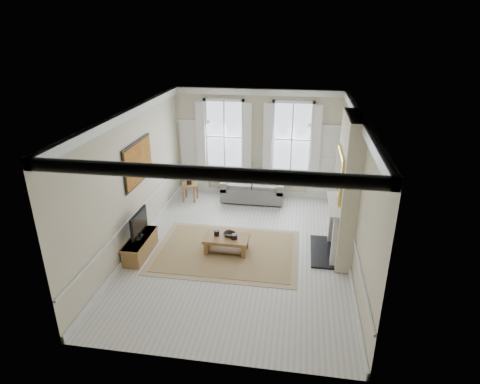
% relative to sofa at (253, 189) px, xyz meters
% --- Properties ---
extents(floor, '(7.20, 7.20, 0.00)m').
position_rel_sofa_xyz_m(floor, '(0.07, -3.11, -0.37)').
color(floor, '#B7B5AD').
rests_on(floor, ground).
extents(ceiling, '(7.20, 7.20, 0.00)m').
position_rel_sofa_xyz_m(ceiling, '(0.07, -3.11, 3.03)').
color(ceiling, white).
rests_on(ceiling, back_wall).
extents(back_wall, '(5.20, 0.00, 5.20)m').
position_rel_sofa_xyz_m(back_wall, '(0.07, 0.49, 1.33)').
color(back_wall, beige).
rests_on(back_wall, floor).
extents(left_wall, '(0.00, 7.20, 7.20)m').
position_rel_sofa_xyz_m(left_wall, '(-2.53, -3.11, 1.33)').
color(left_wall, beige).
rests_on(left_wall, floor).
extents(right_wall, '(0.00, 7.20, 7.20)m').
position_rel_sofa_xyz_m(right_wall, '(2.67, -3.11, 1.33)').
color(right_wall, beige).
rests_on(right_wall, floor).
extents(window_left, '(1.26, 0.20, 2.20)m').
position_rel_sofa_xyz_m(window_left, '(-0.98, 0.44, 1.53)').
color(window_left, '#B2BCC6').
rests_on(window_left, back_wall).
extents(window_right, '(1.26, 0.20, 2.20)m').
position_rel_sofa_xyz_m(window_right, '(1.12, 0.44, 1.53)').
color(window_right, '#B2BCC6').
rests_on(window_right, back_wall).
extents(door_left, '(0.90, 0.08, 2.30)m').
position_rel_sofa_xyz_m(door_left, '(-1.98, 0.45, 0.78)').
color(door_left, silver).
rests_on(door_left, floor).
extents(door_right, '(0.90, 0.08, 2.30)m').
position_rel_sofa_xyz_m(door_right, '(2.12, 0.45, 0.78)').
color(door_right, silver).
rests_on(door_right, floor).
extents(painting, '(0.05, 1.66, 1.06)m').
position_rel_sofa_xyz_m(painting, '(-2.49, -2.81, 1.68)').
color(painting, '#B1741E').
rests_on(painting, left_wall).
extents(chimney_breast, '(0.35, 1.70, 3.38)m').
position_rel_sofa_xyz_m(chimney_breast, '(2.49, -2.91, 1.33)').
color(chimney_breast, beige).
rests_on(chimney_breast, floor).
extents(hearth, '(0.55, 1.50, 0.05)m').
position_rel_sofa_xyz_m(hearth, '(2.07, -2.91, -0.34)').
color(hearth, black).
rests_on(hearth, floor).
extents(fireplace, '(0.21, 1.45, 1.33)m').
position_rel_sofa_xyz_m(fireplace, '(2.27, -2.91, 0.37)').
color(fireplace, silver).
rests_on(fireplace, floor).
extents(mirror, '(0.06, 1.26, 1.06)m').
position_rel_sofa_xyz_m(mirror, '(2.28, -2.91, 1.68)').
color(mirror, gold).
rests_on(mirror, chimney_breast).
extents(sofa, '(1.93, 0.94, 0.88)m').
position_rel_sofa_xyz_m(sofa, '(0.00, 0.00, 0.00)').
color(sofa, slate).
rests_on(sofa, floor).
extents(side_table, '(0.56, 0.56, 0.54)m').
position_rel_sofa_xyz_m(side_table, '(-1.96, -0.34, 0.07)').
color(side_table, brown).
rests_on(side_table, floor).
extents(rug, '(3.50, 2.60, 0.02)m').
position_rel_sofa_xyz_m(rug, '(-0.25, -3.24, -0.35)').
color(rug, olive).
rests_on(rug, floor).
extents(coffee_table, '(1.09, 0.65, 0.40)m').
position_rel_sofa_xyz_m(coffee_table, '(-0.25, -3.24, -0.04)').
color(coffee_table, brown).
rests_on(coffee_table, rug).
extents(ceramic_pot_a, '(0.13, 0.13, 0.13)m').
position_rel_sofa_xyz_m(ceramic_pot_a, '(-0.50, -3.19, 0.10)').
color(ceramic_pot_a, black).
rests_on(ceramic_pot_a, coffee_table).
extents(ceramic_pot_b, '(0.16, 0.16, 0.11)m').
position_rel_sofa_xyz_m(ceramic_pot_b, '(-0.05, -3.29, 0.09)').
color(ceramic_pot_b, black).
rests_on(ceramic_pot_b, coffee_table).
extents(bowl, '(0.37, 0.37, 0.07)m').
position_rel_sofa_xyz_m(bowl, '(-0.20, -3.14, 0.07)').
color(bowl, black).
rests_on(bowl, coffee_table).
extents(tv_stand, '(0.41, 1.29, 0.46)m').
position_rel_sofa_xyz_m(tv_stand, '(-2.27, -3.68, -0.14)').
color(tv_stand, brown).
rests_on(tv_stand, floor).
extents(tv, '(0.08, 0.90, 0.68)m').
position_rel_sofa_xyz_m(tv, '(-2.25, -3.68, 0.49)').
color(tv, black).
rests_on(tv, tv_stand).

